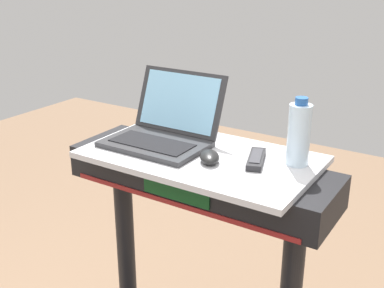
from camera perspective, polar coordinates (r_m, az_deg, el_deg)
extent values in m
cylinder|color=black|center=(2.03, -7.60, -14.15)|extent=(0.07, 0.07, 0.87)
cube|color=black|center=(1.61, 0.96, -3.64)|extent=(0.90, 0.28, 0.11)
cube|color=#0C3F19|center=(1.50, -1.92, -5.53)|extent=(0.24, 0.01, 0.06)
cube|color=maroon|center=(1.52, -1.88, -7.04)|extent=(0.81, 0.00, 0.02)
cube|color=silver|center=(1.58, 0.97, -1.50)|extent=(0.74, 0.43, 0.02)
cube|color=#2D2D30|center=(1.64, -4.35, -0.02)|extent=(0.34, 0.22, 0.02)
cube|color=black|center=(1.62, -4.71, 0.15)|extent=(0.28, 0.12, 0.00)
cube|color=#2D2D30|center=(1.72, -1.45, 4.98)|extent=(0.34, 0.09, 0.21)
cube|color=#8CCCF2|center=(1.72, -1.54, 5.00)|extent=(0.30, 0.07, 0.18)
ellipsoid|color=black|center=(1.51, 2.06, -1.52)|extent=(0.11, 0.12, 0.03)
cylinder|color=silver|center=(1.50, 12.36, 1.03)|extent=(0.07, 0.07, 0.19)
cylinder|color=#2659A5|center=(1.47, 12.67, 4.91)|extent=(0.04, 0.04, 0.02)
cube|color=#232326|center=(1.52, 7.49, -1.76)|extent=(0.10, 0.17, 0.02)
cube|color=#333338|center=(1.52, 7.51, -1.36)|extent=(0.07, 0.12, 0.00)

